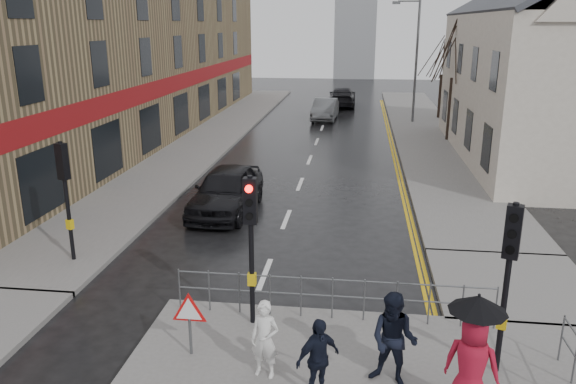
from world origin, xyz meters
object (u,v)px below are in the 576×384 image
(pedestrian_a, at_px, (265,339))
(pedestrian_d, at_px, (318,359))
(pedestrian_with_umbrella, at_px, (473,354))
(car_parked, at_px, (226,190))
(car_mid, at_px, (325,109))
(pedestrian_b, at_px, (394,340))

(pedestrian_a, distance_m, pedestrian_d, 1.15)
(pedestrian_a, xyz_separation_m, pedestrian_d, (1.03, -0.52, 0.00))
(pedestrian_with_umbrella, height_order, pedestrian_d, pedestrian_with_umbrella)
(pedestrian_d, relative_size, car_parked, 0.32)
(pedestrian_a, bearing_deg, car_mid, 103.72)
(car_mid, bearing_deg, pedestrian_d, -83.77)
(pedestrian_a, bearing_deg, car_parked, 119.49)
(car_mid, bearing_deg, car_parked, -93.29)
(pedestrian_a, relative_size, pedestrian_b, 0.84)
(pedestrian_with_umbrella, xyz_separation_m, car_mid, (-4.44, 31.20, -0.58))
(pedestrian_b, distance_m, car_mid, 30.66)
(pedestrian_a, distance_m, pedestrian_b, 2.37)
(car_parked, relative_size, car_mid, 1.08)
(pedestrian_a, bearing_deg, pedestrian_d, -14.61)
(pedestrian_a, height_order, car_mid, pedestrian_a)
(pedestrian_a, height_order, pedestrian_with_umbrella, pedestrian_with_umbrella)
(pedestrian_b, bearing_deg, pedestrian_d, -137.55)
(pedestrian_b, xyz_separation_m, car_parked, (-5.42, 9.73, -0.23))
(pedestrian_d, height_order, car_parked, pedestrian_d)
(pedestrian_a, relative_size, pedestrian_with_umbrella, 0.68)
(car_parked, xyz_separation_m, car_mid, (2.21, 20.76, -0.09))
(pedestrian_with_umbrella, height_order, car_mid, pedestrian_with_umbrella)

